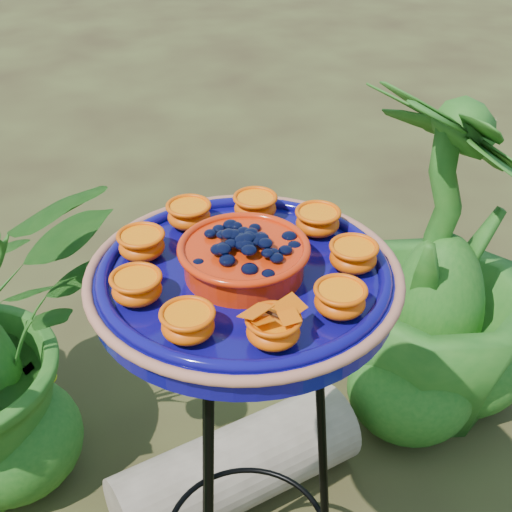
% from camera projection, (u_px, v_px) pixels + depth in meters
% --- Properties ---
extents(tripod_stand, '(0.46, 0.46, 0.97)m').
position_uv_depth(tripod_stand, '(246.00, 453.00, 1.39)').
color(tripod_stand, black).
rests_on(tripod_stand, ground).
extents(feeder_dish, '(0.64, 0.64, 0.12)m').
position_uv_depth(feeder_dish, '(244.00, 274.00, 1.15)').
color(feeder_dish, '#0B085F').
rests_on(feeder_dish, tripod_stand).
extents(driftwood_log, '(0.72, 0.43, 0.23)m').
position_uv_depth(driftwood_log, '(237.00, 467.00, 1.96)').
color(driftwood_log, tan).
rests_on(driftwood_log, ground).
extents(shrub_back_right, '(0.78, 0.78, 1.07)m').
position_uv_depth(shrub_back_right, '(445.00, 259.00, 2.06)').
color(shrub_back_right, '#1B5316').
rests_on(shrub_back_right, ground).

